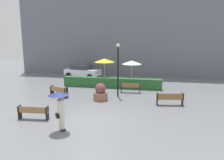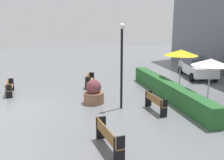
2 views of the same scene
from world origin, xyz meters
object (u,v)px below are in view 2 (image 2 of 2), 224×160
at_px(bench_back_row, 155,101).
at_px(patio_umbrella_white, 211,62).
at_px(bench_far_right, 108,136).
at_px(patio_umbrella_yellow, 181,53).
at_px(bench_far_left, 89,80).
at_px(bench_near_left, 9,87).
at_px(parked_car, 197,67).
at_px(lamp_post, 122,58).
at_px(planter_pot, 94,93).

xyz_separation_m(bench_back_row, patio_umbrella_white, (-0.25, 3.07, 1.78)).
distance_m(bench_far_right, bench_back_row, 4.37).
relative_size(bench_back_row, patio_umbrella_yellow, 0.66).
relative_size(bench_far_left, bench_back_row, 0.94).
bearing_deg(patio_umbrella_white, bench_far_left, -133.85).
relative_size(bench_near_left, patio_umbrella_yellow, 0.69).
relative_size(bench_far_left, parked_car, 0.37).
distance_m(bench_near_left, patio_umbrella_yellow, 10.63).
height_order(bench_far_left, lamp_post, lamp_post).
xyz_separation_m(patio_umbrella_white, parked_car, (-6.22, 3.19, -1.48)).
bearing_deg(bench_back_row, bench_far_left, -156.29).
relative_size(planter_pot, patio_umbrella_white, 0.53).
height_order(bench_far_left, patio_umbrella_yellow, patio_umbrella_yellow).
bearing_deg(bench_back_row, planter_pot, -126.36).
relative_size(patio_umbrella_white, parked_car, 0.55).
relative_size(bench_back_row, lamp_post, 0.41).
xyz_separation_m(planter_pot, patio_umbrella_yellow, (-0.97, 5.57, 1.90)).
xyz_separation_m(bench_back_row, bench_near_left, (-4.85, -7.40, -0.04)).
height_order(bench_near_left, patio_umbrella_yellow, patio_umbrella_yellow).
bearing_deg(bench_back_row, bench_near_left, -123.23).
relative_size(bench_far_right, lamp_post, 0.45).
height_order(bench_far_left, planter_pot, planter_pot).
height_order(bench_back_row, bench_near_left, bench_back_row).
distance_m(bench_far_right, patio_umbrella_yellow, 8.71).
xyz_separation_m(bench_back_row, lamp_post, (-0.86, -1.48, 2.06)).
xyz_separation_m(lamp_post, parked_car, (-5.62, 7.73, -1.76)).
bearing_deg(planter_pot, lamp_post, 47.27).
bearing_deg(patio_umbrella_white, patio_umbrella_yellow, -175.86).
distance_m(bench_near_left, patio_umbrella_white, 11.58).
bearing_deg(patio_umbrella_yellow, bench_far_left, -115.85).
bearing_deg(bench_near_left, bench_far_right, 28.62).
relative_size(bench_near_left, lamp_post, 0.43).
xyz_separation_m(bench_near_left, planter_pot, (2.86, 4.70, 0.08)).
height_order(bench_back_row, patio_umbrella_yellow, patio_umbrella_yellow).
height_order(bench_back_row, planter_pot, planter_pot).
xyz_separation_m(planter_pot, lamp_post, (1.13, 1.22, 2.02)).
bearing_deg(bench_back_row, patio_umbrella_yellow, 135.86).
xyz_separation_m(bench_far_left, bench_near_left, (0.68, -4.97, -0.01)).
bearing_deg(patio_umbrella_white, bench_far_right, -61.14).
relative_size(bench_far_right, patio_umbrella_white, 0.77).
relative_size(bench_far_left, bench_near_left, 0.90).
bearing_deg(bench_near_left, patio_umbrella_white, 66.29).
xyz_separation_m(planter_pot, parked_car, (-4.49, 8.96, 0.26)).
bearing_deg(bench_far_right, patio_umbrella_white, 118.86).
bearing_deg(planter_pot, bench_near_left, -121.32).
height_order(lamp_post, patio_umbrella_yellow, lamp_post).
bearing_deg(patio_umbrella_yellow, planter_pot, -80.11).
distance_m(patio_umbrella_yellow, parked_car, 5.15).
height_order(bench_near_left, patio_umbrella_white, patio_umbrella_white).
height_order(bench_far_right, bench_near_left, bench_far_right).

